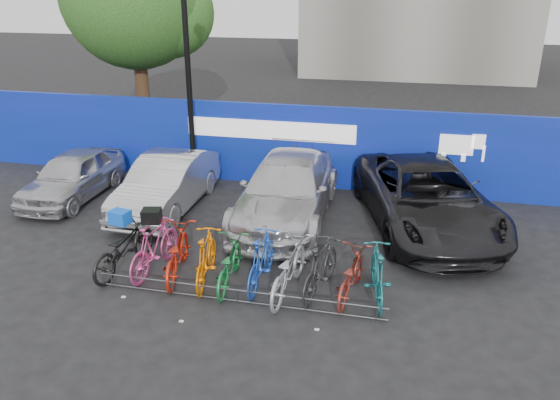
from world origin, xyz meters
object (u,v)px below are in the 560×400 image
(bike_rack, at_px, (237,296))
(bike_3, at_px, (206,258))
(car_0, at_px, (72,176))
(bike_2, at_px, (176,253))
(bike_5, at_px, (261,260))
(bike_7, at_px, (321,268))
(car_3, at_px, (426,197))
(lamppost, at_px, (188,73))
(car_2, at_px, (287,189))
(car_1, at_px, (167,184))
(bike_0, at_px, (123,247))
(bike_4, at_px, (229,264))
(bike_1, at_px, (155,247))
(bike_8, at_px, (350,275))
(bike_9, at_px, (377,274))
(bike_6, at_px, (288,269))

(bike_rack, relative_size, bike_3, 3.15)
(car_0, bearing_deg, bike_2, -38.03)
(bike_2, relative_size, bike_5, 1.06)
(bike_3, xyz_separation_m, bike_7, (2.28, 0.12, 0.00))
(car_3, xyz_separation_m, bike_2, (-4.95, -3.61, -0.29))
(lamppost, height_order, bike_7, lamppost)
(bike_2, bearing_deg, bike_7, 169.18)
(lamppost, distance_m, bike_5, 6.84)
(car_2, height_order, bike_7, car_2)
(car_1, height_order, bike_0, car_1)
(car_1, bearing_deg, bike_3, -55.64)
(car_0, distance_m, bike_4, 6.71)
(lamppost, relative_size, car_0, 1.59)
(car_1, height_order, car_3, car_3)
(car_0, relative_size, bike_2, 1.98)
(bike_1, relative_size, bike_3, 1.05)
(bike_1, bearing_deg, bike_8, -174.50)
(lamppost, bearing_deg, bike_3, -66.23)
(bike_8, height_order, bike_9, bike_9)
(bike_2, distance_m, bike_7, 2.96)
(bike_rack, bearing_deg, bike_6, 34.41)
(lamppost, xyz_separation_m, bike_6, (4.04, -5.42, -2.74))
(bike_5, bearing_deg, car_3, -130.14)
(bike_3, bearing_deg, bike_rack, 134.78)
(bike_0, distance_m, bike_4, 2.32)
(bike_4, height_order, bike_7, bike_7)
(car_0, distance_m, bike_2, 5.69)
(bike_4, distance_m, bike_7, 1.82)
(bike_0, xyz_separation_m, bike_2, (1.16, 0.03, -0.02))
(bike_2, relative_size, bike_6, 0.96)
(car_2, distance_m, bike_1, 3.94)
(car_1, xyz_separation_m, bike_6, (4.01, -3.44, -0.18))
(bike_rack, distance_m, car_2, 4.20)
(car_0, xyz_separation_m, bike_7, (7.50, -3.40, -0.12))
(car_2, relative_size, bike_6, 2.63)
(bike_5, height_order, bike_9, bike_5)
(bike_2, bearing_deg, car_3, -155.05)
(car_3, xyz_separation_m, bike_3, (-4.27, -3.72, -0.26))
(bike_4, bearing_deg, bike_6, 174.51)
(car_1, height_order, bike_9, car_1)
(bike_rack, xyz_separation_m, bike_1, (-2.02, 0.79, 0.40))
(bike_3, distance_m, bike_4, 0.48)
(bike_0, xyz_separation_m, bike_9, (5.20, 0.04, 0.00))
(car_1, distance_m, bike_6, 5.28)
(car_1, bearing_deg, bike_0, -81.77)
(bike_0, xyz_separation_m, bike_5, (2.94, 0.06, 0.02))
(bike_2, bearing_deg, bike_3, 160.06)
(bike_0, relative_size, bike_3, 1.14)
(bike_2, relative_size, bike_9, 1.09)
(bike_2, height_order, bike_3, bike_3)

